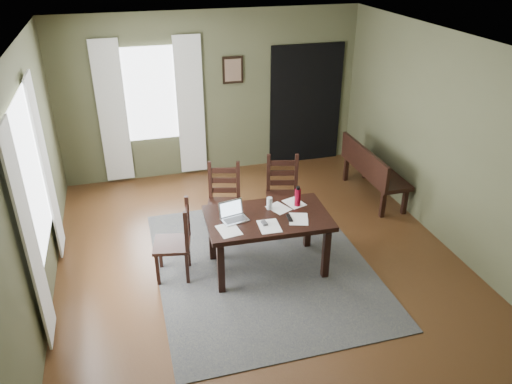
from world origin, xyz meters
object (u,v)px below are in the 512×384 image
object	(u,v)px
dining_table	(268,223)
chair_end	(176,242)
chair_back_right	(282,194)
chair_back_left	(224,202)
bench	(371,168)
laptop	(233,215)
water_bottle	(298,197)

from	to	relation	value
dining_table	chair_end	world-z (taller)	chair_end
chair_back_right	chair_back_left	bearing A→B (deg)	-166.27
bench	laptop	size ratio (longest dim) A/B	4.32
dining_table	chair_end	size ratio (longest dim) A/B	1.53
dining_table	water_bottle	world-z (taller)	water_bottle
bench	chair_back_right	bearing A→B (deg)	106.89
laptop	dining_table	bearing A→B (deg)	-19.63
dining_table	bench	size ratio (longest dim) A/B	1.01
laptop	water_bottle	world-z (taller)	water_bottle
chair_back_left	dining_table	bearing A→B (deg)	-53.95
chair_back_left	laptop	distance (m)	0.92
chair_back_right	water_bottle	world-z (taller)	chair_back_right
dining_table	laptop	distance (m)	0.44
water_bottle	bench	bearing A→B (deg)	36.54
chair_end	water_bottle	world-z (taller)	water_bottle
dining_table	chair_back_left	world-z (taller)	chair_back_left
bench	laptop	distance (m)	2.85
chair_back_right	bench	distance (m)	1.68
chair_back_left	laptop	bearing A→B (deg)	-78.93
dining_table	bench	distance (m)	2.52
chair_end	laptop	bearing A→B (deg)	94.17
chair_end	water_bottle	size ratio (longest dim) A/B	3.75
chair_back_right	laptop	size ratio (longest dim) A/B	3.02
chair_end	laptop	xyz separation A→B (m)	(0.68, -0.08, 0.32)
chair_back_left	bench	distance (m)	2.48
dining_table	chair_end	bearing A→B (deg)	175.25
bench	laptop	xyz separation A→B (m)	(-2.51, -1.33, 0.30)
chair_back_left	chair_end	bearing A→B (deg)	-117.96
laptop	water_bottle	distance (m)	0.85
bench	chair_end	bearing A→B (deg)	111.45
laptop	chair_back_right	bearing A→B (deg)	31.18
chair_end	chair_back_left	size ratio (longest dim) A/B	0.96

